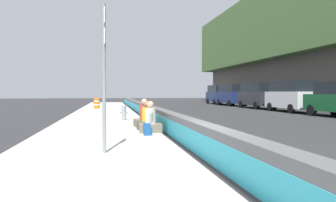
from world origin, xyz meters
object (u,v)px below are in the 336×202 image
Objects in this scene: fire_hydrant at (124,111)px; parked_car_midline at (257,95)px; route_sign_post at (104,67)px; seated_person_foreground at (150,122)px; seated_person_rear at (144,118)px; parked_car_far at (232,94)px; construction_barrel at (97,103)px; seated_person_middle at (147,120)px; parked_car_fourth at (291,95)px; parked_car_farther at (218,94)px; backpack at (147,129)px.

parked_car_midline is (12.31, -13.67, 0.77)m from fire_hydrant.
route_sign_post is 4.09× the size of fire_hydrant.
seated_person_rear reaches higher than seated_person_foreground.
parked_car_midline is at bearing -179.29° from parked_car_far.
construction_barrel is (12.44, 1.87, 0.03)m from fire_hydrant.
seated_person_middle is 17.01m from parked_car_fourth.
parked_car_farther is (29.93, -13.13, 0.85)m from seated_person_foreground.
parked_car_far is at bearing -27.97° from seated_person_foreground.
seated_person_rear is 2.99× the size of backpack.
seated_person_rear is 16.02m from construction_barrel.
parked_car_fourth reaches higher than seated_person_foreground.
parked_car_midline is (5.82, 0.07, 0.00)m from parked_car_fourth.
route_sign_post is at bearing 137.03° from parked_car_fourth.
backpack is (3.01, -1.40, -1.88)m from route_sign_post.
fire_hydrant is 6.23m from backpack.
parked_car_far is (22.19, -12.87, 0.84)m from seated_person_rear.
route_sign_post is 21.73m from construction_barrel.
parked_car_fourth and parked_car_farther have the same top height.
parked_car_farther is at bearing -24.42° from seated_person_middle.
parked_car_far reaches higher than backpack.
seated_person_rear reaches higher than construction_barrel.
seated_person_rear is (-3.37, -0.72, -0.07)m from fire_hydrant.
parked_car_far reaches higher than fire_hydrant.
construction_barrel is 0.19× the size of parked_car_midline.
seated_person_foreground is 0.22× the size of parked_car_farther.
fire_hydrant is 15.22m from parked_car_fourth.
backpack is (-1.79, 0.19, -0.15)m from seated_person_middle.
backpack is at bearing 144.60° from parked_car_midline.
parked_car_farther is at bearing -52.45° from construction_barrel.
parked_car_farther is (18.03, -0.10, 0.00)m from parked_car_fourth.
seated_person_foreground is 0.22× the size of parked_car_fourth.
route_sign_post is 26.00m from parked_car_midline.
seated_person_rear is (1.04, -0.01, 0.03)m from seated_person_middle.
parked_car_fourth is at bearing -50.09° from seated_person_middle.
fire_hydrant is at bearing 132.01° from parked_car_midline.
construction_barrel is at bearing 89.55° from parked_car_midline.
route_sign_post reaches higher than parked_car_fourth.
seated_person_foreground is 0.96× the size of seated_person_rear.
parked_car_far is at bearing -29.01° from seated_person_middle.
route_sign_post is at bearing 156.41° from parked_car_farther.
fire_hydrant is (9.21, -0.88, -1.62)m from route_sign_post.
seated_person_middle reaches higher than backpack.
backpack is 22.73m from parked_car_midline.
seated_person_foreground is 1.03× the size of seated_person_middle.
seated_person_rear is 0.23× the size of parked_car_fourth.
parked_car_fourth is (15.70, -14.63, -0.86)m from route_sign_post.
seated_person_middle is at bearing 150.99° from parked_car_far.
seated_person_middle is at bearing -6.17° from backpack.
route_sign_post is 0.70× the size of parked_car_fourth.
parked_car_fourth and parked_car_far have the same top height.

